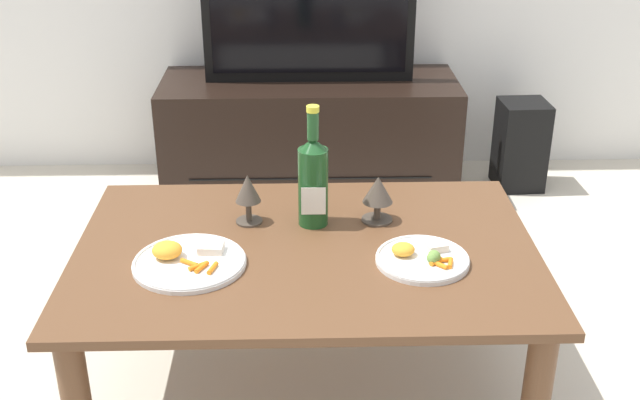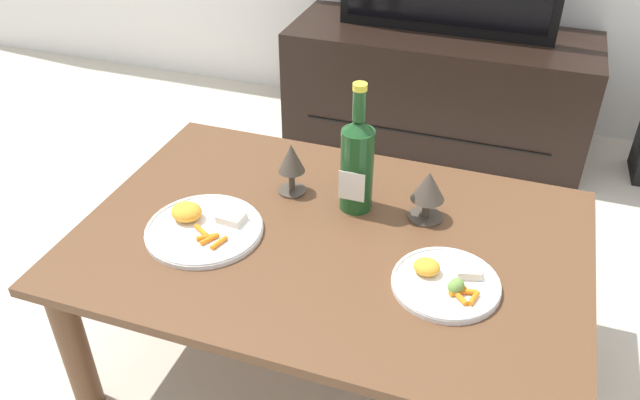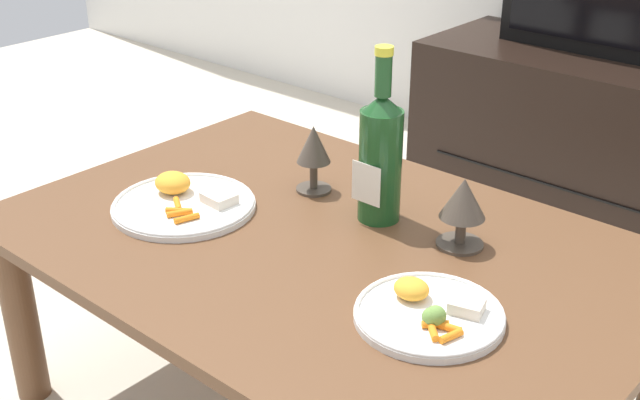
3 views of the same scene
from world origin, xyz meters
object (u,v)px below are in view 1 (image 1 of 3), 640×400
(tv_screen, at_px, (309,17))
(floor_speaker, at_px, (520,145))
(dinner_plate_left, at_px, (188,260))
(goblet_left, at_px, (248,191))
(dining_table, at_px, (306,269))
(goblet_right, at_px, (378,192))
(dinner_plate_right, at_px, (422,258))
(tv_stand, at_px, (310,136))
(wine_bottle, at_px, (313,178))

(tv_screen, height_order, floor_speaker, tv_screen)
(dinner_plate_left, bearing_deg, goblet_left, 58.62)
(tv_screen, height_order, dinner_plate_left, tv_screen)
(dining_table, xyz_separation_m, dinner_plate_left, (-0.30, -0.08, 0.08))
(floor_speaker, height_order, goblet_left, goblet_left)
(dining_table, relative_size, floor_speaker, 3.16)
(goblet_right, height_order, dinner_plate_right, goblet_right)
(goblet_right, bearing_deg, dinner_plate_left, -155.06)
(floor_speaker, xyz_separation_m, goblet_left, (-1.11, -1.19, 0.34))
(dining_table, distance_m, tv_stand, 1.35)
(floor_speaker, distance_m, wine_bottle, 1.57)
(floor_speaker, distance_m, goblet_left, 1.66)
(goblet_left, bearing_deg, dinner_plate_left, -121.38)
(dining_table, bearing_deg, tv_stand, 88.75)
(tv_screen, xyz_separation_m, dinner_plate_right, (0.27, -1.43, -0.30))
(tv_stand, bearing_deg, goblet_left, -98.94)
(wine_bottle, bearing_deg, dining_table, -99.03)
(floor_speaker, bearing_deg, tv_screen, 177.42)
(dining_table, bearing_deg, goblet_left, 136.58)
(wine_bottle, height_order, goblet_left, wine_bottle)
(dinner_plate_right, bearing_deg, dinner_plate_left, 179.72)
(goblet_right, xyz_separation_m, dinner_plate_right, (0.09, -0.24, -0.08))
(wine_bottle, distance_m, dinner_plate_left, 0.41)
(tv_stand, distance_m, dinner_plate_left, 1.48)
(tv_stand, xyz_separation_m, floor_speaker, (0.92, -0.00, -0.05))
(wine_bottle, relative_size, dinner_plate_left, 1.20)
(wine_bottle, relative_size, goblet_right, 2.56)
(tv_stand, xyz_separation_m, wine_bottle, (-0.01, -1.21, 0.34))
(dinner_plate_left, height_order, dinner_plate_right, dinner_plate_left)
(dining_table, bearing_deg, wine_bottle, 80.97)
(floor_speaker, distance_m, goblet_right, 1.45)
(goblet_left, bearing_deg, dinner_plate_right, -27.53)
(tv_screen, height_order, wine_bottle, tv_screen)
(tv_stand, distance_m, goblet_right, 1.24)
(tv_stand, distance_m, goblet_left, 1.24)
(tv_stand, relative_size, dinner_plate_right, 5.16)
(tv_stand, distance_m, tv_screen, 0.51)
(tv_stand, distance_m, floor_speaker, 0.92)
(floor_speaker, xyz_separation_m, wine_bottle, (-0.93, -1.20, 0.39))
(dining_table, height_order, tv_screen, tv_screen)
(goblet_right, distance_m, dinner_plate_right, 0.27)
(tv_stand, height_order, dinner_plate_right, tv_stand)
(goblet_left, bearing_deg, floor_speaker, 47.12)
(tv_screen, relative_size, floor_speaker, 2.21)
(dining_table, xyz_separation_m, dinner_plate_right, (0.30, -0.09, 0.08))
(wine_bottle, bearing_deg, tv_screen, 89.65)
(goblet_right, distance_m, dinner_plate_left, 0.56)
(dining_table, distance_m, floor_speaker, 1.65)
(tv_screen, bearing_deg, dinner_plate_right, -79.40)
(floor_speaker, height_order, dinner_plate_right, dinner_plate_right)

